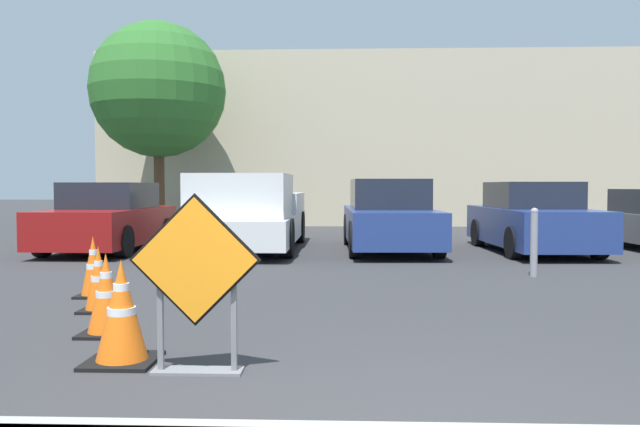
% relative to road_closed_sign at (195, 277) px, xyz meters
% --- Properties ---
extents(ground_plane, '(96.00, 96.00, 0.00)m').
position_rel_road_closed_sign_xyz_m(ground_plane, '(1.64, 8.67, -0.71)').
color(ground_plane, '#333335').
extents(road_closed_sign, '(0.96, 0.20, 1.32)m').
position_rel_road_closed_sign_xyz_m(road_closed_sign, '(0.00, 0.00, 0.00)').
color(road_closed_sign, black).
rests_on(road_closed_sign, ground_plane).
extents(traffic_cone_nearest, '(0.53, 0.53, 0.81)m').
position_rel_road_closed_sign_xyz_m(traffic_cone_nearest, '(-0.65, 0.27, -0.32)').
color(traffic_cone_nearest, black).
rests_on(traffic_cone_nearest, ground_plane).
extents(traffic_cone_second, '(0.46, 0.46, 0.76)m').
position_rel_road_closed_sign_xyz_m(traffic_cone_second, '(-1.11, 1.17, -0.34)').
color(traffic_cone_second, black).
rests_on(traffic_cone_second, ground_plane).
extents(traffic_cone_third, '(0.39, 0.39, 0.72)m').
position_rel_road_closed_sign_xyz_m(traffic_cone_third, '(-1.60, 2.21, -0.36)').
color(traffic_cone_third, black).
rests_on(traffic_cone_third, ground_plane).
extents(traffic_cone_fourth, '(0.39, 0.39, 0.76)m').
position_rel_road_closed_sign_xyz_m(traffic_cone_fourth, '(-2.02, 3.10, -0.34)').
color(traffic_cone_fourth, black).
rests_on(traffic_cone_fourth, ground_plane).
extents(parked_car_nearest, '(1.87, 4.09, 1.45)m').
position_rel_road_closed_sign_xyz_m(parked_car_nearest, '(-3.90, 8.56, -0.04)').
color(parked_car_nearest, maroon).
rests_on(parked_car_nearest, ground_plane).
extents(pickup_truck, '(2.10, 5.41, 1.61)m').
position_rel_road_closed_sign_xyz_m(pickup_truck, '(-0.93, 8.60, 0.01)').
color(pickup_truck, silver).
rests_on(pickup_truck, ground_plane).
extents(parked_car_second, '(1.93, 4.49, 1.52)m').
position_rel_road_closed_sign_xyz_m(parked_car_second, '(2.04, 8.80, -0.01)').
color(parked_car_second, navy).
rests_on(parked_car_second, ground_plane).
extents(parked_car_third, '(1.94, 4.22, 1.46)m').
position_rel_road_closed_sign_xyz_m(parked_car_third, '(5.02, 8.65, -0.04)').
color(parked_car_third, navy).
rests_on(parked_car_third, ground_plane).
extents(bollard_nearest, '(0.12, 0.12, 1.05)m').
position_rel_road_closed_sign_xyz_m(bollard_nearest, '(3.96, 5.05, -0.16)').
color(bollard_nearest, gray).
rests_on(bollard_nearest, ground_plane).
extents(building_facade_backdrop, '(19.38, 5.00, 5.98)m').
position_rel_road_closed_sign_xyz_m(building_facade_backdrop, '(2.25, 19.17, 2.28)').
color(building_facade_backdrop, beige).
rests_on(building_facade_backdrop, ground_plane).
extents(street_tree_behind_lot, '(4.06, 4.06, 6.30)m').
position_rel_road_closed_sign_xyz_m(street_tree_behind_lot, '(-4.52, 14.29, 3.55)').
color(street_tree_behind_lot, '#513823').
rests_on(street_tree_behind_lot, ground_plane).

